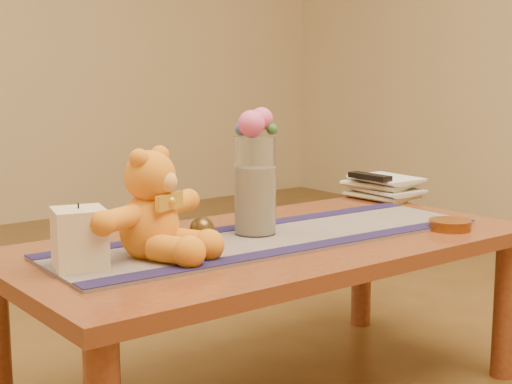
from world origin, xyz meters
TOP-DOWN VIEW (x-y plane):
  - coffee_table_top at (0.00, 0.00)m, footprint 1.40×0.70m
  - table_leg_fr at (0.64, -0.29)m, footprint 0.07×0.07m
  - table_leg_br at (0.64, 0.29)m, footprint 0.07×0.07m
  - persian_runner at (-0.00, -0.01)m, footprint 1.21×0.40m
  - runner_border_near at (-0.01, -0.15)m, footprint 1.20×0.11m
  - runner_border_far at (0.00, 0.14)m, footprint 1.20×0.11m
  - teddy_bear at (-0.36, 0.02)m, footprint 0.44×0.41m
  - pillar_candle at (-0.54, 0.01)m, footprint 0.14×0.14m
  - candle_wick at (-0.54, 0.01)m, footprint 0.00×0.00m
  - glass_vase at (-0.02, 0.05)m, footprint 0.11×0.11m
  - potpourri_fill at (-0.02, 0.05)m, footprint 0.09×0.09m
  - rose_left at (-0.04, 0.04)m, footprint 0.07×0.07m
  - rose_right at (0.01, 0.05)m, footprint 0.06×0.06m
  - blue_flower_back at (-0.01, 0.08)m, footprint 0.04×0.04m
  - blue_flower_side at (-0.05, 0.07)m, footprint 0.04×0.04m
  - leaf_sprig at (0.02, 0.03)m, footprint 0.03×0.03m
  - bronze_ball at (-0.18, 0.06)m, footprint 0.06×0.06m
  - book_bottom at (0.61, 0.24)m, footprint 0.18×0.23m
  - book_lower at (0.61, 0.24)m, footprint 0.18×0.24m
  - book_upper at (0.60, 0.24)m, footprint 0.19×0.24m
  - book_top at (0.61, 0.24)m, footprint 0.17×0.23m
  - tv_remote at (0.61, 0.23)m, footprint 0.05×0.16m
  - amber_dish at (0.46, -0.22)m, footprint 0.15×0.15m

SIDE VIEW (x-z plane):
  - table_leg_fr at x=0.64m, z-range 0.00..0.41m
  - table_leg_br at x=0.64m, z-range 0.00..0.41m
  - coffee_table_top at x=0.00m, z-range 0.41..0.45m
  - persian_runner at x=0.00m, z-range 0.45..0.46m
  - runner_border_near at x=-0.01m, z-range 0.46..0.46m
  - runner_border_far at x=0.00m, z-range 0.46..0.46m
  - book_bottom at x=0.61m, z-range 0.45..0.47m
  - amber_dish at x=0.46m, z-range 0.45..0.48m
  - book_lower at x=0.61m, z-range 0.47..0.49m
  - bronze_ball at x=-0.18m, z-range 0.46..0.52m
  - book_upper at x=0.60m, z-range 0.49..0.51m
  - book_top at x=0.61m, z-range 0.51..0.53m
  - pillar_candle at x=-0.54m, z-range 0.46..0.59m
  - tv_remote at x=0.61m, z-range 0.53..0.54m
  - potpourri_fill at x=-0.02m, z-range 0.46..0.64m
  - teddy_bear at x=-0.36m, z-range 0.46..0.70m
  - glass_vase at x=-0.02m, z-range 0.46..0.72m
  - candle_wick at x=-0.54m, z-range 0.59..0.60m
  - leaf_sprig at x=0.02m, z-range 0.72..0.75m
  - blue_flower_side at x=-0.05m, z-range 0.72..0.76m
  - blue_flower_back at x=-0.01m, z-range 0.72..0.77m
  - rose_left at x=-0.04m, z-range 0.72..0.79m
  - rose_right at x=0.01m, z-range 0.73..0.79m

